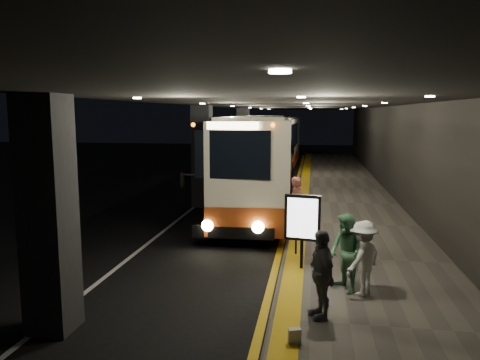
% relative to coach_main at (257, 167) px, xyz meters
% --- Properties ---
extents(ground, '(90.00, 90.00, 0.00)m').
position_rel_coach_main_xyz_m(ground, '(-0.97, -3.56, -1.84)').
color(ground, black).
extents(lane_line_white, '(0.12, 50.00, 0.01)m').
position_rel_coach_main_xyz_m(lane_line_white, '(-2.77, 1.44, -1.83)').
color(lane_line_white, silver).
rests_on(lane_line_white, ground).
extents(kerb_stripe_yellow, '(0.18, 50.00, 0.01)m').
position_rel_coach_main_xyz_m(kerb_stripe_yellow, '(1.38, 1.44, -1.83)').
color(kerb_stripe_yellow, gold).
rests_on(kerb_stripe_yellow, ground).
extents(sidewalk, '(4.50, 50.00, 0.15)m').
position_rel_coach_main_xyz_m(sidewalk, '(3.78, 1.44, -1.76)').
color(sidewalk, '#514C44').
rests_on(sidewalk, ground).
extents(tactile_strip, '(0.50, 50.00, 0.01)m').
position_rel_coach_main_xyz_m(tactile_strip, '(1.88, 1.44, -1.68)').
color(tactile_strip, gold).
rests_on(tactile_strip, sidewalk).
extents(terminal_wall, '(0.10, 50.00, 6.00)m').
position_rel_coach_main_xyz_m(terminal_wall, '(6.03, 1.44, 1.16)').
color(terminal_wall, black).
rests_on(terminal_wall, ground).
extents(support_columns, '(0.80, 24.80, 4.40)m').
position_rel_coach_main_xyz_m(support_columns, '(-2.47, 0.44, 0.36)').
color(support_columns, black).
rests_on(support_columns, ground).
extents(canopy, '(9.00, 50.00, 0.40)m').
position_rel_coach_main_xyz_m(canopy, '(1.53, 1.44, 2.76)').
color(canopy, black).
rests_on(canopy, support_columns).
extents(coach_main, '(3.35, 12.38, 3.82)m').
position_rel_coach_main_xyz_m(coach_main, '(0.00, 0.00, 0.00)').
color(coach_main, beige).
rests_on(coach_main, ground).
extents(coach_second, '(2.60, 11.67, 3.66)m').
position_rel_coach_main_xyz_m(coach_second, '(-0.16, 14.15, -0.08)').
color(coach_second, beige).
rests_on(coach_second, ground).
extents(passenger_boarding, '(0.66, 0.78, 1.84)m').
position_rel_coach_main_xyz_m(passenger_boarding, '(1.83, -4.05, -0.77)').
color(passenger_boarding, '#B75D55').
rests_on(passenger_boarding, sidewalk).
extents(passenger_waiting_green, '(0.86, 0.99, 1.74)m').
position_rel_coach_main_xyz_m(passenger_waiting_green, '(3.05, -9.14, -0.81)').
color(passenger_waiting_green, '#457D55').
rests_on(passenger_waiting_green, sidewalk).
extents(passenger_waiting_white, '(1.03, 1.13, 1.63)m').
position_rel_coach_main_xyz_m(passenger_waiting_white, '(3.42, -9.27, -0.87)').
color(passenger_waiting_white, silver).
rests_on(passenger_waiting_white, sidewalk).
extents(passenger_waiting_grey, '(0.84, 1.14, 1.74)m').
position_rel_coach_main_xyz_m(passenger_waiting_grey, '(2.50, -10.58, -0.82)').
color(passenger_waiting_grey, '#545559').
rests_on(passenger_waiting_grey, sidewalk).
extents(bag_polka, '(0.27, 0.13, 0.32)m').
position_rel_coach_main_xyz_m(bag_polka, '(3.42, -7.68, -1.52)').
color(bag_polka, black).
rests_on(bag_polka, sidewalk).
extents(bag_plain, '(0.24, 0.17, 0.27)m').
position_rel_coach_main_xyz_m(bag_plain, '(2.05, -11.72, -1.55)').
color(bag_plain, beige).
rests_on(bag_plain, sidewalk).
extents(info_sign, '(0.90, 0.26, 1.90)m').
position_rel_coach_main_xyz_m(info_sign, '(2.07, -7.77, -0.40)').
color(info_sign, black).
rests_on(info_sign, sidewalk).
extents(stanchion_post, '(0.05, 0.05, 1.17)m').
position_rel_coach_main_xyz_m(stanchion_post, '(1.88, -6.55, -1.10)').
color(stanchion_post, black).
rests_on(stanchion_post, sidewalk).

